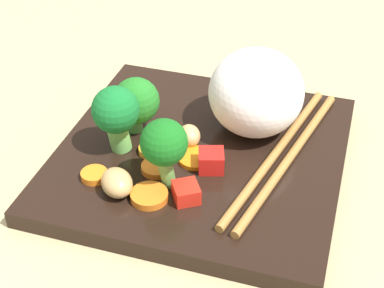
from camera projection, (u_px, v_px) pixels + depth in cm
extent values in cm
cube|color=tan|center=(201.00, 172.00, 55.46)|extent=(110.00, 110.00, 2.00)
cube|color=black|center=(201.00, 157.00, 54.37)|extent=(25.35, 25.35, 1.61)
ellipsoid|color=white|center=(256.00, 92.00, 54.30)|extent=(10.02, 10.58, 7.87)
cylinder|color=#66AF52|center=(119.00, 135.00, 53.14)|extent=(2.82, 2.66, 3.24)
sphere|color=#166C2C|center=(115.00, 110.00, 51.23)|extent=(4.17, 4.17, 4.17)
cylinder|color=#529B46|center=(135.00, 121.00, 55.74)|extent=(1.88, 1.86, 2.06)
sphere|color=#217323|center=(136.00, 101.00, 54.29)|extent=(4.29, 4.29, 4.29)
cylinder|color=#5E9544|center=(167.00, 171.00, 49.18)|extent=(1.82, 1.51, 3.07)
sphere|color=#16641B|center=(164.00, 142.00, 47.51)|extent=(3.90, 3.90, 3.90)
cylinder|color=orange|center=(152.00, 150.00, 53.42)|extent=(3.39, 3.39, 0.58)
cylinder|color=orange|center=(157.00, 168.00, 51.37)|extent=(3.64, 3.64, 0.58)
cylinder|color=orange|center=(149.00, 196.00, 48.44)|extent=(4.36, 4.36, 0.63)
cylinder|color=orange|center=(94.00, 175.00, 50.57)|extent=(3.10, 3.10, 0.60)
cylinder|color=orange|center=(191.00, 157.00, 52.70)|extent=(3.96, 3.96, 0.40)
cube|color=red|center=(211.00, 161.00, 51.20)|extent=(2.70, 2.67, 1.76)
cube|color=red|center=(186.00, 192.00, 48.19)|extent=(2.84, 2.88, 1.40)
ellipsoid|color=tan|center=(189.00, 135.00, 54.07)|extent=(2.91, 3.11, 1.85)
ellipsoid|color=tan|center=(117.00, 183.00, 48.58)|extent=(4.00, 4.06, 2.14)
cylinder|color=#A27136|center=(290.00, 157.00, 52.36)|extent=(5.24, 21.52, 0.77)
cylinder|color=#A27136|center=(276.00, 153.00, 52.88)|extent=(5.24, 21.52, 0.77)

